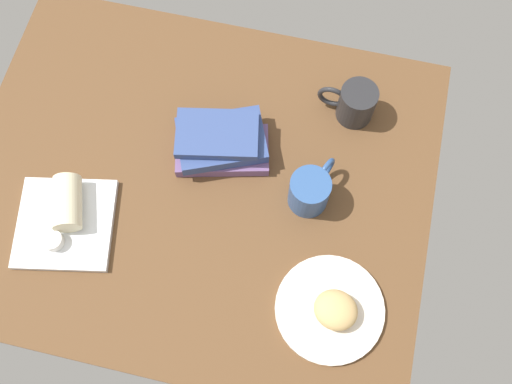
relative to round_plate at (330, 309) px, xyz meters
The scene contains 9 objects.
dining_table 42.33cm from the round_plate, 32.17° to the right, with size 110.00×90.00×4.00cm, color brown.
round_plate is the anchor object (origin of this frame).
scone_pastry 3.40cm from the round_plate, 155.56° to the left, with size 9.44×8.62×5.00cm, color tan.
square_plate 62.57cm from the round_plate, ahead, with size 21.63×21.63×1.60cm, color white.
sauce_cup 62.87cm from the round_plate, ahead, with size 4.58×4.58×2.64cm.
breakfast_wrap 62.78cm from the round_plate, ahead, with size 6.42×6.42×12.11cm, color beige.
book_stack 45.39cm from the round_plate, 44.79° to the right, with size 24.34×20.37×8.50cm.
coffee_mug 26.49cm from the round_plate, 68.86° to the right, with size 9.24×13.87×9.97cm.
second_mug 49.03cm from the round_plate, 86.19° to the right, with size 14.22×8.93×10.04cm.
Camera 1 is at (-24.91, 46.63, 132.61)cm, focal length 41.21 mm.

